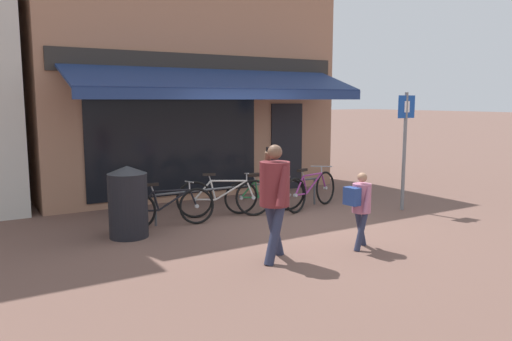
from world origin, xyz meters
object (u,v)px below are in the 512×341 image
Objects in this scene: litter_bin at (128,202)px; bicycle_purple at (311,190)px; pedestrian_adult at (275,190)px; parking_sign at (405,139)px; bicycle_green at (265,195)px; pedestrian_child at (360,202)px; bicycle_black at (167,207)px; bicycle_silver at (224,197)px.

bicycle_purple is at bearing 2.51° from litter_bin.
parking_sign is at bearing 6.15° from pedestrian_adult.
bicycle_green is 1.01× the size of pedestrian_adult.
parking_sign reaches higher than pedestrian_adult.
pedestrian_child reaches higher than bicycle_purple.
pedestrian_adult is at bearing 165.94° from pedestrian_child.
pedestrian_adult is 1.40× the size of pedestrian_child.
bicycle_green is (2.03, 0.02, 0.01)m from bicycle_black.
pedestrian_adult is at bearing -155.12° from bicycle_purple.
bicycle_green is at bearing 12.32° from bicycle_silver.
bicycle_silver is (1.20, 0.17, 0.02)m from bicycle_black.
bicycle_purple is (1.00, -0.15, 0.02)m from bicycle_green.
bicycle_silver is 0.74× the size of parking_sign.
bicycle_green is 1.41× the size of litter_bin.
bicycle_green is 2.84m from litter_bin.
parking_sign is at bearing 25.59° from pedestrian_child.
bicycle_black is 0.97× the size of bicycle_purple.
bicycle_silver is 1.85m from bicycle_purple.
pedestrian_child is at bearing -21.22° from pedestrian_adult.
pedestrian_adult is 0.69× the size of parking_sign.
bicycle_green is at bearing 8.61° from bicycle_black.
bicycle_black is at bearing 21.33° from litter_bin.
bicycle_black is 1.03× the size of bicycle_green.
pedestrian_adult is 1.39× the size of litter_bin.
bicycle_green reaches higher than bicycle_black.
litter_bin is (-2.81, -0.32, 0.22)m from bicycle_green.
parking_sign is (3.94, 1.28, 0.46)m from pedestrian_adult.
litter_bin is (-1.36, 2.18, -0.39)m from pedestrian_adult.
bicycle_silver is 3.75m from parking_sign.
litter_bin is at bearing -159.30° from bicycle_green.
pedestrian_child is at bearing -131.75° from bicycle_purple.
bicycle_green is 2.98m from parking_sign.
bicycle_silver is at bearing 151.69° from bicycle_purple.
pedestrian_adult is at bearing -58.00° from litter_bin.
bicycle_purple is at bearing 144.60° from parking_sign.
bicycle_silver is 1.49× the size of litter_bin.
bicycle_black is 1.05× the size of pedestrian_adult.
bicycle_purple is at bearing 5.38° from bicycle_green.
parking_sign is (2.50, -1.22, 1.08)m from bicycle_green.
pedestrian_child is at bearing -41.39° from litter_bin.
bicycle_black is 0.72× the size of parking_sign.
pedestrian_child is 0.49× the size of parking_sign.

